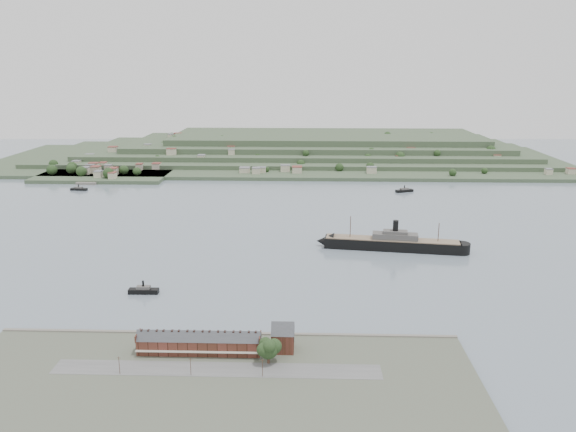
{
  "coord_description": "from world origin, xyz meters",
  "views": [
    {
      "loc": [
        37.43,
        -394.39,
        127.19
      ],
      "look_at": [
        23.39,
        30.0,
        12.87
      ],
      "focal_mm": 35.0,
      "sensor_mm": 36.0,
      "label": 1
    }
  ],
  "objects_px": {
    "gabled_building": "(283,337)",
    "steamship": "(388,243)",
    "terrace_row": "(199,343)",
    "tugboat": "(144,290)",
    "fig_tree": "(269,348)"
  },
  "relations": [
    {
      "from": "gabled_building",
      "to": "steamship",
      "type": "xyz_separation_m",
      "value": [
        68.7,
        152.35,
        -3.4
      ]
    },
    {
      "from": "tugboat",
      "to": "fig_tree",
      "type": "height_order",
      "value": "fig_tree"
    },
    {
      "from": "terrace_row",
      "to": "steamship",
      "type": "distance_m",
      "value": 189.04
    },
    {
      "from": "tugboat",
      "to": "fig_tree",
      "type": "xyz_separation_m",
      "value": [
        77.76,
        -79.86,
        7.46
      ]
    },
    {
      "from": "steamship",
      "to": "tugboat",
      "type": "xyz_separation_m",
      "value": [
        -151.94,
        -84.95,
        -2.9
      ]
    },
    {
      "from": "gabled_building",
      "to": "tugboat",
      "type": "xyz_separation_m",
      "value": [
        -83.24,
        67.4,
        -6.3
      ]
    },
    {
      "from": "terrace_row",
      "to": "fig_tree",
      "type": "relative_size",
      "value": 4.62
    },
    {
      "from": "gabled_building",
      "to": "steamship",
      "type": "bearing_deg",
      "value": 65.73
    },
    {
      "from": "terrace_row",
      "to": "fig_tree",
      "type": "bearing_deg",
      "value": -14.77
    },
    {
      "from": "fig_tree",
      "to": "steamship",
      "type": "bearing_deg",
      "value": 65.77
    },
    {
      "from": "fig_tree",
      "to": "terrace_row",
      "type": "bearing_deg",
      "value": 165.23
    },
    {
      "from": "terrace_row",
      "to": "tugboat",
      "type": "distance_m",
      "value": 84.96
    },
    {
      "from": "tugboat",
      "to": "fig_tree",
      "type": "relative_size",
      "value": 1.43
    },
    {
      "from": "terrace_row",
      "to": "tugboat",
      "type": "height_order",
      "value": "terrace_row"
    },
    {
      "from": "gabled_building",
      "to": "fig_tree",
      "type": "height_order",
      "value": "gabled_building"
    }
  ]
}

